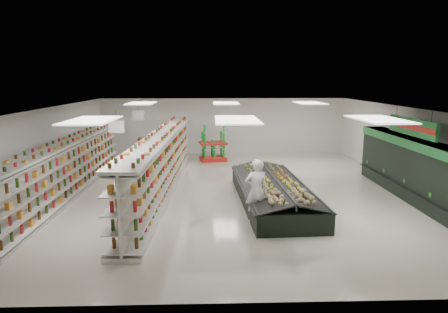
{
  "coord_description": "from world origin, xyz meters",
  "views": [
    {
      "loc": [
        -0.72,
        -15.04,
        4.26
      ],
      "look_at": [
        -0.2,
        0.72,
        1.21
      ],
      "focal_mm": 32.0,
      "sensor_mm": 36.0,
      "label": 1
    }
  ],
  "objects_px": {
    "gondola_center": "(163,165)",
    "produce_island": "(273,191)",
    "gondola_left": "(68,170)",
    "soda_endcap": "(213,145)",
    "shopper_main": "(256,191)",
    "shopper_background": "(143,155)"
  },
  "relations": [
    {
      "from": "produce_island",
      "to": "shopper_main",
      "type": "relative_size",
      "value": 3.32
    },
    {
      "from": "produce_island",
      "to": "shopper_main",
      "type": "distance_m",
      "value": 2.15
    },
    {
      "from": "soda_endcap",
      "to": "gondola_center",
      "type": "bearing_deg",
      "value": -109.4
    },
    {
      "from": "gondola_left",
      "to": "shopper_main",
      "type": "height_order",
      "value": "gondola_left"
    },
    {
      "from": "shopper_main",
      "to": "shopper_background",
      "type": "height_order",
      "value": "shopper_main"
    },
    {
      "from": "gondola_left",
      "to": "shopper_main",
      "type": "relative_size",
      "value": 5.98
    },
    {
      "from": "gondola_center",
      "to": "gondola_left",
      "type": "bearing_deg",
      "value": -169.58
    },
    {
      "from": "shopper_main",
      "to": "shopper_background",
      "type": "bearing_deg",
      "value": -65.21
    },
    {
      "from": "gondola_center",
      "to": "shopper_background",
      "type": "bearing_deg",
      "value": 116.86
    },
    {
      "from": "soda_endcap",
      "to": "shopper_main",
      "type": "relative_size",
      "value": 0.92
    },
    {
      "from": "soda_endcap",
      "to": "shopper_background",
      "type": "xyz_separation_m",
      "value": [
        -3.18,
        -3.09,
        0.02
      ]
    },
    {
      "from": "gondola_center",
      "to": "produce_island",
      "type": "height_order",
      "value": "gondola_center"
    },
    {
      "from": "produce_island",
      "to": "shopper_main",
      "type": "height_order",
      "value": "shopper_main"
    },
    {
      "from": "gondola_center",
      "to": "produce_island",
      "type": "bearing_deg",
      "value": -21.12
    },
    {
      "from": "soda_endcap",
      "to": "produce_island",
      "type": "bearing_deg",
      "value": -74.56
    },
    {
      "from": "produce_island",
      "to": "soda_endcap",
      "type": "bearing_deg",
      "value": 105.44
    },
    {
      "from": "gondola_left",
      "to": "shopper_main",
      "type": "bearing_deg",
      "value": -24.97
    },
    {
      "from": "gondola_center",
      "to": "soda_endcap",
      "type": "height_order",
      "value": "gondola_center"
    },
    {
      "from": "gondola_left",
      "to": "soda_endcap",
      "type": "xyz_separation_m",
      "value": [
        5.44,
        6.16,
        -0.06
      ]
    },
    {
      "from": "gondola_center",
      "to": "shopper_main",
      "type": "relative_size",
      "value": 6.57
    },
    {
      "from": "shopper_main",
      "to": "soda_endcap",
      "type": "bearing_deg",
      "value": -92.96
    },
    {
      "from": "gondola_left",
      "to": "gondola_center",
      "type": "relative_size",
      "value": 0.91
    }
  ]
}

